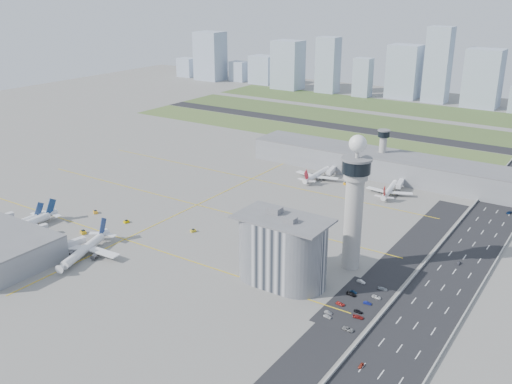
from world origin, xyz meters
The scene contains 59 objects.
ground centered at (0.00, 0.00, 0.00)m, with size 1000.00×1000.00×0.00m, color gray.
grass_strip_0 centered at (-20.00, 225.00, 0.04)m, with size 480.00×50.00×0.08m, color #546B32.
grass_strip_1 centered at (-20.00, 300.00, 0.04)m, with size 480.00×60.00×0.08m, color #3E5729.
grass_strip_2 centered at (-20.00, 380.00, 0.04)m, with size 480.00×70.00×0.08m, color #425F2D.
runway centered at (-20.00, 262.00, 0.06)m, with size 480.00×22.00×0.10m, color black.
highway centered at (115.00, 0.00, 0.05)m, with size 28.00×500.00×0.10m, color black.
barrier_left centered at (101.00, 0.00, 0.60)m, with size 0.60×500.00×1.20m, color #9E9E99.
barrier_right centered at (129.00, 0.00, 0.60)m, with size 0.60×500.00×1.20m, color #9E9E99.
landside_road centered at (90.00, -10.00, 0.04)m, with size 18.00×260.00×0.08m, color black.
parking_lot centered at (88.00, -22.00, 0.05)m, with size 20.00×44.00×0.10m, color black.
taxiway_line_h_0 centered at (-40.00, -30.00, 0.01)m, with size 260.00×0.60×0.01m, color yellow.
taxiway_line_h_1 centered at (-40.00, 30.00, 0.01)m, with size 260.00×0.60×0.01m, color yellow.
taxiway_line_h_2 centered at (-40.00, 90.00, 0.01)m, with size 260.00×0.60×0.01m, color yellow.
taxiway_line_v centered at (-40.00, 30.00, 0.01)m, with size 0.60×260.00×0.01m, color yellow.
control_tower centered at (72.00, 8.00, 35.04)m, with size 14.00×14.00×64.50m.
secondary_tower centered at (30.00, 150.00, 18.80)m, with size 8.60×8.60×31.90m.
admin_building centered at (51.99, -22.00, 15.30)m, with size 42.00×24.00×33.50m.
terminal_pier centered at (40.00, 148.00, 7.90)m, with size 210.00×32.00×15.80m.
airplane_near_a centered at (-99.14, -55.41, 5.43)m, with size 38.77×32.96×10.86m, color white, non-canonical shape.
airplane_near_b centered at (-92.93, -53.48, 6.28)m, with size 44.83×38.10×12.55m, color white, non-canonical shape.
airplane_near_c centered at (-41.70, -55.63, 6.25)m, with size 44.66×37.96×12.50m, color white, non-canonical shape.
airplane_far_a centered at (-2.54, 115.36, 5.24)m, with size 37.41×31.80×10.47m, color white, non-canonical shape.
airplane_far_b centered at (50.55, 113.48, 4.95)m, with size 35.33×30.03×9.89m, color white, non-canonical shape.
jet_bridge_near_1 centered at (-83.00, -61.00, 2.85)m, with size 14.00×3.00×5.70m, color silver, non-canonical shape.
jet_bridge_near_2 centered at (-53.00, -61.00, 2.85)m, with size 14.00×3.00×5.70m, color silver, non-canonical shape.
jet_bridge_far_0 centered at (2.00, 132.00, 2.85)m, with size 14.00×3.00×5.70m, color silver, non-canonical shape.
jet_bridge_far_1 centered at (52.00, 132.00, 2.85)m, with size 14.00×3.00×5.70m, color silver, non-canonical shape.
tug_0 centered at (-81.15, -13.52, 0.95)m, with size 2.26×3.28×1.91m, color #F5A721, non-canonical shape.
tug_1 centered at (-64.05, -37.12, 1.07)m, with size 2.52×3.67×2.13m, color gold, non-canonical shape.
tug_2 centered at (-55.61, -13.57, 0.86)m, with size 2.03×2.95×1.72m, color #D0AE00, non-canonical shape.
tug_3 centered at (-16.20, -2.40, 0.83)m, with size 1.96×2.85×1.65m, color gold, non-canonical shape.
tug_4 centered at (19.41, 114.91, 0.85)m, with size 2.01×2.93×1.70m, color #D68400, non-canonical shape.
tug_5 centered at (52.13, 115.42, 0.95)m, with size 2.26×3.28×1.91m, color gold, non-canonical shape.
car_lot_0 centered at (83.28, -38.05, 0.60)m, with size 1.41×3.50×1.19m, color silver.
car_lot_1 centered at (82.25, -35.19, 0.55)m, with size 1.17×3.36×1.11m, color gray.
car_lot_2 centered at (83.44, -26.34, 0.55)m, with size 1.83×3.98×1.11m, color red.
car_lot_3 centered at (83.99, -16.64, 0.65)m, with size 1.81×4.45×1.29m, color black.
car_lot_4 centered at (83.80, -14.07, 0.56)m, with size 1.31×3.27×1.11m, color navy.
car_lot_5 centered at (82.93, -4.01, 0.65)m, with size 1.39×3.97×1.31m, color silver.
car_lot_6 centered at (94.16, -41.83, 0.65)m, with size 2.16×4.69×1.30m, color gray.
car_lot_7 centered at (93.85, -31.52, 0.63)m, with size 1.76×4.34×1.26m, color maroon.
car_lot_8 centered at (92.10, -27.73, 0.62)m, with size 1.47×3.65×1.24m, color black.
car_lot_9 centered at (92.60, -19.49, 0.57)m, with size 1.21×3.47×1.14m, color navy.
car_lot_10 centered at (93.94, -12.80, 0.57)m, with size 1.88×4.08×1.13m, color silver.
car_lot_11 centered at (93.50, -4.69, 0.62)m, with size 1.72×4.24×1.23m, color #9299A2.
car_hw_0 centered at (107.49, -59.70, 0.54)m, with size 1.28×3.17×1.08m, color maroon.
car_hw_1 centered at (114.51, 39.06, 0.55)m, with size 1.15×3.31×1.09m, color #27272D.
car_hw_2 centered at (121.37, 121.02, 0.61)m, with size 2.03×4.40×1.22m, color navy.
car_hw_4 centered at (108.06, 178.44, 0.65)m, with size 1.53×3.79×1.29m, color gray.
skyline_bldg_0 centered at (-377.77, 421.70, 13.25)m, with size 24.05×19.24×26.50m, color #9EADC1.
skyline_bldg_1 centered at (-331.22, 417.61, 32.80)m, with size 37.63×30.10×65.60m, color #9EADC1.
skyline_bldg_2 centered at (-291.25, 430.16, 13.39)m, with size 22.81×18.25×26.79m, color #9EADC1.
skyline_bldg_3 centered at (-252.58, 431.35, 18.47)m, with size 32.30×25.84×36.93m, color #9EADC1.
skyline_bldg_4 centered at (-204.47, 415.19, 30.18)m, with size 35.81×28.65×60.36m, color #9EADC1.
skyline_bldg_5 centered at (-150.11, 419.66, 33.44)m, with size 25.49×20.39×66.89m, color #9EADC1.
skyline_bldg_6 centered at (-102.68, 417.90, 22.60)m, with size 20.04×16.03×45.20m, color #9EADC1.
skyline_bldg_7 centered at (-59.44, 436.89, 30.61)m, with size 35.76×28.61×61.22m, color #9EADC1.
skyline_bldg_8 centered at (-19.42, 431.56, 41.69)m, with size 26.33×21.06×83.39m, color #9EADC1.
skyline_bldg_9 centered at (30.27, 432.32, 31.06)m, with size 36.96×29.57×62.11m, color #9EADC1.
Camera 1 is at (169.35, -219.36, 126.70)m, focal length 40.00 mm.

